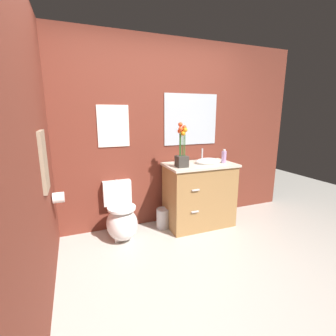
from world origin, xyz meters
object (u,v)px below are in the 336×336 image
soap_bottle (224,157)px  hanging_towel (44,161)px  wall_mirror (191,120)px  toilet (121,219)px  toilet_paper_roll (59,198)px  wall_poster (113,126)px  vanity_cabinet (199,194)px  trash_bin (163,218)px  flower_vase (182,151)px

soap_bottle → hanging_towel: hanging_towel is taller
soap_bottle → wall_mirror: wall_mirror is taller
toilet → toilet_paper_roll: 0.82m
soap_bottle → wall_poster: 1.52m
vanity_cabinet → toilet: bearing=178.6°
toilet → toilet_paper_roll: bearing=-163.6°
wall_poster → trash_bin: bearing=-20.4°
toilet → soap_bottle: 1.59m
wall_mirror → toilet: bearing=-166.1°
trash_bin → soap_bottle: bearing=-9.8°
flower_vase → hanging_towel: bearing=-163.1°
toilet → trash_bin: (0.58, 0.05, -0.11)m
toilet → hanging_towel: size_ratio=1.33×
flower_vase → soap_bottle: flower_vase is taller
soap_bottle → wall_poster: size_ratio=0.36×
toilet → hanging_towel: 1.28m
vanity_cabinet → hanging_towel: (-1.81, -0.54, 0.69)m
wall_mirror → hanging_towel: (-1.81, -0.84, -0.32)m
vanity_cabinet → hanging_towel: 2.01m
vanity_cabinet → flower_vase: 0.71m
vanity_cabinet → trash_bin: vanity_cabinet is taller
toilet → soap_bottle: (1.41, -0.09, 0.72)m
toilet → trash_bin: 0.59m
flower_vase → wall_mirror: bearing=51.0°
hanging_towel → vanity_cabinet: bearing=16.7°
wall_poster → hanging_towel: bearing=-130.9°
trash_bin → wall_poster: wall_poster is taller
flower_vase → trash_bin: 0.98m
trash_bin → wall_mirror: size_ratio=0.34×
trash_bin → wall_poster: 1.39m
toilet_paper_roll → soap_bottle: bearing=2.9°
vanity_cabinet → wall_mirror: size_ratio=1.32×
vanity_cabinet → wall_mirror: 1.04m
soap_bottle → trash_bin: 1.18m
toilet → toilet_paper_roll: size_ratio=6.27×
toilet_paper_roll → flower_vase: bearing=3.1°
soap_bottle → flower_vase: bearing=-177.7°
toilet → vanity_cabinet: 1.10m
wall_poster → wall_mirror: size_ratio=0.65×
vanity_cabinet → flower_vase: (-0.31, -0.09, 0.63)m
vanity_cabinet → wall_mirror: (-0.00, 0.29, 1.00)m
toilet → wall_poster: wall_poster is taller
soap_bottle → wall_mirror: size_ratio=0.23×
wall_mirror → toilet_paper_roll: bearing=-165.2°
wall_poster → hanging_towel: (-0.72, -0.84, -0.24)m
flower_vase → wall_poster: 0.91m
flower_vase → toilet_paper_roll: size_ratio=5.05×
soap_bottle → toilet_paper_roll: size_ratio=1.69×
vanity_cabinet → soap_bottle: soap_bottle is taller
vanity_cabinet → soap_bottle: 0.61m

